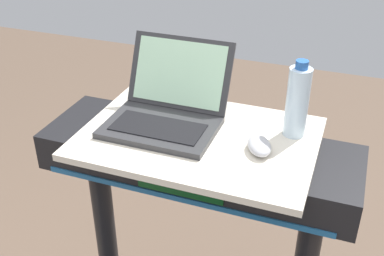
{
  "coord_description": "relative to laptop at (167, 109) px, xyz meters",
  "views": [
    {
      "loc": [
        0.38,
        -0.37,
        1.81
      ],
      "look_at": [
        0.0,
        0.65,
        1.18
      ],
      "focal_mm": 44.48,
      "sensor_mm": 36.0,
      "label": 1
    }
  ],
  "objects": [
    {
      "name": "laptop",
      "position": [
        0.0,
        0.0,
        0.0
      ],
      "size": [
        0.31,
        0.31,
        0.21
      ],
      "rotation": [
        0.0,
        0.0,
        -0.06
      ],
      "color": "#2D2D30",
      "rests_on": "desk_board"
    },
    {
      "name": "computer_mouse",
      "position": [
        0.29,
        -0.06,
        -0.03
      ],
      "size": [
        0.1,
        0.12,
        0.03
      ],
      "primitive_type": "ellipsoid",
      "rotation": [
        0.0,
        0.0,
        0.43
      ],
      "color": "#B2B2B7",
      "rests_on": "desk_board"
    },
    {
      "name": "water_bottle",
      "position": [
        0.36,
        0.06,
        0.06
      ],
      "size": [
        0.06,
        0.06,
        0.22
      ],
      "color": "silver",
      "rests_on": "desk_board"
    },
    {
      "name": "desk_board",
      "position": [
        0.11,
        -0.04,
        -0.05
      ],
      "size": [
        0.65,
        0.45,
        0.02
      ],
      "primitive_type": "cube",
      "color": "beige",
      "rests_on": "treadmill_base"
    }
  ]
}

